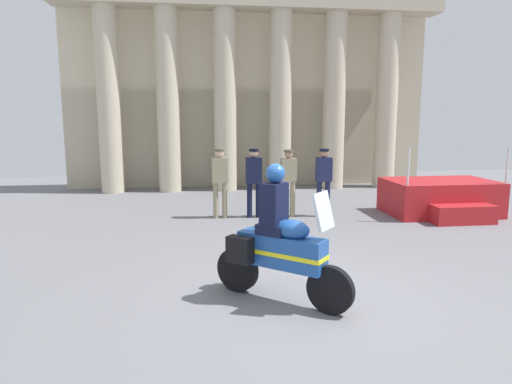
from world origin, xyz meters
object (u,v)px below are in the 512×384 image
officer_in_row_3 (324,177)px  officer_in_row_0 (220,177)px  officer_in_row_2 (288,177)px  motorcycle_with_rider (277,245)px  officer_in_row_1 (254,177)px  reviewing_stand (441,198)px

officer_in_row_3 → officer_in_row_0: bearing=-6.2°
officer_in_row_2 → motorcycle_with_rider: 5.33m
officer_in_row_0 → officer_in_row_2: bearing=174.0°
officer_in_row_3 → motorcycle_with_rider: motorcycle_with_rider is taller
officer_in_row_2 → officer_in_row_1: bearing=-6.5°
officer_in_row_1 → officer_in_row_2: bearing=173.5°
officer_in_row_3 → officer_in_row_1: bearing=-6.5°
officer_in_row_1 → motorcycle_with_rider: bearing=83.4°
officer_in_row_2 → reviewing_stand: bearing=173.7°
reviewing_stand → officer_in_row_0: size_ratio=1.56×
officer_in_row_0 → motorcycle_with_rider: motorcycle_with_rider is taller
reviewing_stand → officer_in_row_2: size_ratio=1.59×
officer_in_row_0 → officer_in_row_2: 1.71m
officer_in_row_0 → officer_in_row_3: size_ratio=1.01×
officer_in_row_1 → officer_in_row_3: size_ratio=1.00×
reviewing_stand → officer_in_row_2: bearing=176.6°
officer_in_row_0 → officer_in_row_2: officer_in_row_0 is taller
officer_in_row_0 → motorcycle_with_rider: bearing=92.5°
officer_in_row_1 → reviewing_stand: bearing=173.7°
reviewing_stand → officer_in_row_1: bearing=176.6°
reviewing_stand → officer_in_row_1: 4.87m
motorcycle_with_rider → officer_in_row_0: bearing=135.6°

